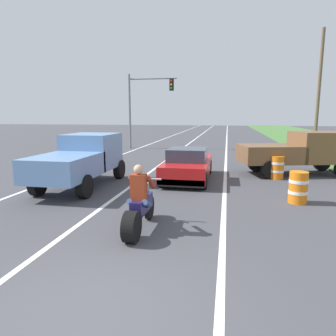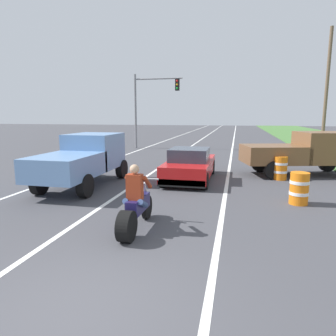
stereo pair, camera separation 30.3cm
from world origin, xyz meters
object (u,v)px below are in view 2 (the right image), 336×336
traffic_light_mast_near (149,100)px  construction_barrel_nearest (299,188)px  construction_barrel_mid (280,168)px  sports_car_red (190,165)px  pickup_truck_right_shoulder_brown (302,151)px  motorcycle_with_rider (135,207)px  pickup_truck_left_lane_light_blue (84,158)px  construction_barrel_far (277,154)px

traffic_light_mast_near → construction_barrel_nearest: bearing=-58.2°
construction_barrel_nearest → construction_barrel_mid: same height
sports_car_red → traffic_light_mast_near: (-5.14, 11.71, 3.33)m
construction_barrel_nearest → pickup_truck_right_shoulder_brown: bearing=78.8°
motorcycle_with_rider → pickup_truck_left_lane_light_blue: (-3.49, 4.15, 0.51)m
traffic_light_mast_near → construction_barrel_far: bearing=-32.5°
motorcycle_with_rider → pickup_truck_right_shoulder_brown: size_ratio=0.43×
pickup_truck_left_lane_light_blue → traffic_light_mast_near: 14.02m
sports_car_red → pickup_truck_left_lane_light_blue: bearing=-153.0°
sports_car_red → construction_barrel_far: 7.13m
pickup_truck_left_lane_light_blue → construction_barrel_nearest: (7.71, -0.86, -0.60)m
construction_barrel_mid → construction_barrel_nearest: bearing=-88.8°
motorcycle_with_rider → traffic_light_mast_near: 18.75m
construction_barrel_far → sports_car_red: bearing=-126.1°
pickup_truck_left_lane_light_blue → traffic_light_mast_near: traffic_light_mast_near is taller
pickup_truck_right_shoulder_brown → construction_barrel_far: size_ratio=5.14×
pickup_truck_left_lane_light_blue → traffic_light_mast_near: size_ratio=0.80×
sports_car_red → construction_barrel_far: size_ratio=4.30×
traffic_light_mast_near → pickup_truck_right_shoulder_brown: bearing=-43.6°
sports_car_red → construction_barrel_nearest: 4.78m
motorcycle_with_rider → pickup_truck_left_lane_light_blue: 5.45m
pickup_truck_left_lane_light_blue → construction_barrel_far: size_ratio=4.80×
motorcycle_with_rider → construction_barrel_far: 12.72m
sports_car_red → construction_barrel_far: (4.20, 5.76, -0.13)m
pickup_truck_left_lane_light_blue → pickup_truck_right_shoulder_brown: (8.70, 4.15, 0.00)m
motorcycle_with_rider → sports_car_red: (0.37, 6.12, 0.04)m
traffic_light_mast_near → construction_barrel_mid: size_ratio=6.00×
construction_barrel_mid → construction_barrel_far: (0.43, 4.86, 0.00)m
traffic_light_mast_near → construction_barrel_far: traffic_light_mast_near is taller
motorcycle_with_rider → pickup_truck_right_shoulder_brown: 9.82m
pickup_truck_left_lane_light_blue → traffic_light_mast_near: bearing=95.4°
pickup_truck_right_shoulder_brown → traffic_light_mast_near: bearing=136.4°
sports_car_red → pickup_truck_left_lane_light_blue: pickup_truck_left_lane_light_blue is taller
construction_barrel_far → pickup_truck_right_shoulder_brown: bearing=-79.7°
pickup_truck_right_shoulder_brown → traffic_light_mast_near: traffic_light_mast_near is taller
traffic_light_mast_near → construction_barrel_mid: 14.42m
construction_barrel_mid → construction_barrel_far: size_ratio=1.00×
construction_barrel_mid → pickup_truck_left_lane_light_blue: bearing=-159.4°
sports_car_red → traffic_light_mast_near: bearing=113.7°
pickup_truck_left_lane_light_blue → construction_barrel_mid: 8.17m
pickup_truck_left_lane_light_blue → motorcycle_with_rider: bearing=-49.9°
motorcycle_with_rider → construction_barrel_far: motorcycle_with_rider is taller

